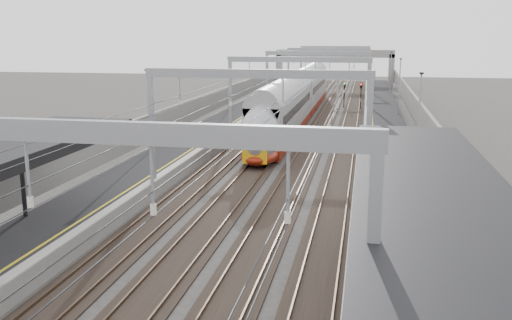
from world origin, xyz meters
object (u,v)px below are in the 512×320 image
at_px(overbridge, 335,58).
at_px(signal_green, 289,84).
at_px(bench, 455,312).
at_px(train, 296,103).

bearing_deg(overbridge, signal_green, -101.86).
height_order(bench, signal_green, signal_green).
height_order(train, bench, train).
relative_size(train, signal_green, 14.78).
distance_m(overbridge, bench, 93.80).
relative_size(overbridge, signal_green, 6.33).
distance_m(train, signal_green, 22.55).
height_order(overbridge, train, overbridge).
bearing_deg(train, signal_green, 99.44).
xyz_separation_m(overbridge, train, (-1.50, -47.01, -3.13)).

